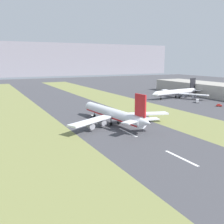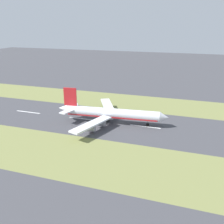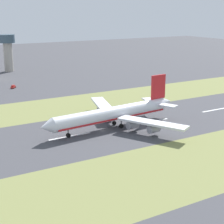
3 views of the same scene
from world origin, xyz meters
The scene contains 9 objects.
ground_plane centered at (0.00, 0.00, 0.00)m, with size 800.00×800.00×0.00m, color #424247.
grass_median_west centered at (-45.00, 0.00, 0.00)m, with size 40.00×600.00×0.01m, color olive.
grass_median_east centered at (45.00, 0.00, 0.00)m, with size 40.00×600.00×0.01m, color olive.
centreline_dash_near centered at (0.00, -65.28, 0.01)m, with size 1.20×18.00×0.01m, color silver.
centreline_dash_mid centered at (0.00, -25.28, 0.01)m, with size 1.20×18.00×0.01m, color silver.
centreline_dash_far centered at (0.00, 14.72, 0.01)m, with size 1.20×18.00×0.01m, color silver.
airplane_main_jet centered at (1.19, -7.18, 6.02)m, with size 63.85×67.22×20.20m.
control_tower centered at (169.44, -8.08, 18.00)m, with size 12.00×12.00×29.19m.
apron_car centered at (103.14, 7.84, 1.00)m, with size 4.52×4.22×2.03m.
Camera 3 is at (-130.11, 71.48, 49.45)m, focal length 60.00 mm.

